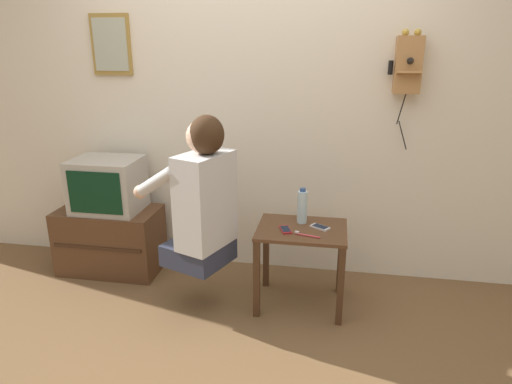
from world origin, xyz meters
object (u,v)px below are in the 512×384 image
toothbrush (305,235)px  person (202,197)px  television (108,185)px  wall_phone_antique (408,64)px  cell_phone_spare (320,227)px  cell_phone_held (285,230)px  water_bottle (302,207)px  framed_picture (111,45)px

toothbrush → person: bearing=108.7°
television → wall_phone_antique: (2.08, 0.21, 0.87)m
television → cell_phone_spare: (1.57, -0.22, -0.13)m
person → toothbrush: (0.64, 0.05, -0.23)m
person → cell_phone_held: bearing=-56.2°
cell_phone_held → television: bearing=147.3°
wall_phone_antique → cell_phone_held: size_ratio=5.67×
wall_phone_antique → cell_phone_held: (-0.72, -0.52, -1.00)m
television → water_bottle: bearing=-5.7°
wall_phone_antique → cell_phone_held: bearing=-144.4°
person → cell_phone_spare: bearing=-54.0°
water_bottle → toothbrush: size_ratio=1.49×
toothbrush → water_bottle: bearing=24.6°
cell_phone_held → framed_picture: bearing=137.4°
framed_picture → person: bearing=-38.4°
wall_phone_antique → water_bottle: bearing=-150.3°
water_bottle → person: bearing=-155.9°
wall_phone_antique → water_bottle: wall_phone_antique is taller
television → framed_picture: (0.00, 0.26, 0.99)m
framed_picture → toothbrush: 1.96m
wall_phone_antique → framed_picture: framed_picture is taller
water_bottle → toothbrush: water_bottle is taller
television → water_bottle: television is taller
wall_phone_antique → toothbrush: size_ratio=4.85×
framed_picture → cell_phone_held: framed_picture is taller
framed_picture → water_bottle: (1.45, -0.40, -1.01)m
television → toothbrush: size_ratio=3.02×
person → wall_phone_antique: 1.58m
person → wall_phone_antique: (1.23, 0.63, 0.77)m
water_bottle → wall_phone_antique: bearing=29.7°
person → cell_phone_spare: 0.78m
cell_phone_spare → toothbrush: size_ratio=0.85×
cell_phone_held → water_bottle: 0.21m
wall_phone_antique → cell_phone_held: wall_phone_antique is taller
person → framed_picture: size_ratio=2.26×
television → cell_phone_spare: bearing=-8.1°
cell_phone_held → toothbrush: size_ratio=0.86×
television → cell_phone_held: (1.36, -0.30, -0.13)m
person → cell_phone_held: (0.51, 0.11, -0.23)m
cell_phone_held → cell_phone_spare: (0.22, 0.08, 0.00)m
person → wall_phone_antique: wall_phone_antique is taller
wall_phone_antique → cell_phone_spare: (-0.50, -0.44, -1.00)m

